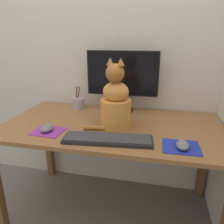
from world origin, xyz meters
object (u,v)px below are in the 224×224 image
keyboard (108,139)px  computer_mouse_right (182,145)px  monitor (122,77)px  computer_mouse_left (47,128)px  cat (115,103)px  pen_cup (78,103)px

keyboard → computer_mouse_right: size_ratio=4.71×
monitor → keyboard: bearing=-88.3°
monitor → computer_mouse_left: monitor is taller
keyboard → cat: size_ratio=1.16×
monitor → pen_cup: size_ratio=2.99×
cat → monitor: bearing=103.3°
keyboard → computer_mouse_left: size_ratio=4.95×
monitor → cat: size_ratio=1.23×
keyboard → cat: (0.00, 0.20, 0.15)m
computer_mouse_left → computer_mouse_right: bearing=-3.2°
keyboard → computer_mouse_left: (-0.38, 0.04, 0.01)m
computer_mouse_right → pen_cup: (-0.74, 0.51, 0.02)m
monitor → computer_mouse_left: (-0.36, -0.48, -0.23)m
computer_mouse_left → computer_mouse_right: 0.76m
monitor → computer_mouse_left: 0.65m
computer_mouse_left → computer_mouse_right: size_ratio=0.95×
cat → pen_cup: cat is taller
cat → computer_mouse_left: bearing=-146.3°
computer_mouse_left → cat: (0.38, 0.16, 0.13)m
computer_mouse_right → pen_cup: size_ratio=0.60×
cat → pen_cup: 0.48m
cat → pen_cup: size_ratio=2.43×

